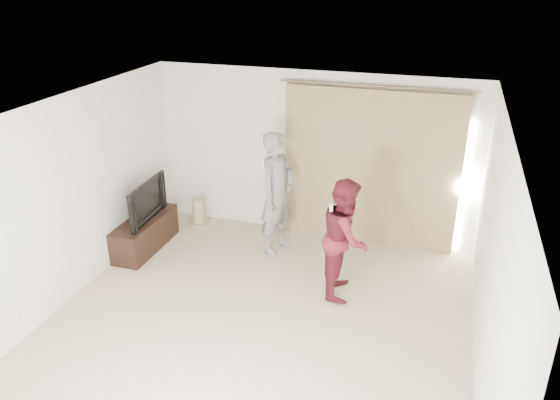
% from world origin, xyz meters
% --- Properties ---
extents(floor, '(5.50, 5.50, 0.00)m').
position_xyz_m(floor, '(0.00, 0.00, 0.00)').
color(floor, '#BBA68C').
rests_on(floor, ground).
extents(wall_back, '(5.00, 0.04, 2.60)m').
position_xyz_m(wall_back, '(0.00, 2.75, 1.30)').
color(wall_back, white).
rests_on(wall_back, ground).
extents(wall_left, '(0.04, 5.50, 2.60)m').
position_xyz_m(wall_left, '(-2.50, -0.00, 1.30)').
color(wall_left, white).
rests_on(wall_left, ground).
extents(ceiling, '(5.00, 5.50, 0.01)m').
position_xyz_m(ceiling, '(0.00, 0.00, 2.60)').
color(ceiling, white).
rests_on(ceiling, wall_back).
extents(curtain, '(2.80, 0.11, 2.46)m').
position_xyz_m(curtain, '(0.91, 2.68, 1.20)').
color(curtain, tan).
rests_on(curtain, ground).
extents(tv_console, '(0.44, 1.28, 0.49)m').
position_xyz_m(tv_console, '(-2.27, 1.43, 0.25)').
color(tv_console, black).
rests_on(tv_console, ground).
extents(tv, '(0.19, 1.05, 0.60)m').
position_xyz_m(tv, '(-2.27, 1.43, 0.80)').
color(tv, black).
rests_on(tv, tv_console).
extents(scratching_post, '(0.35, 0.35, 0.47)m').
position_xyz_m(scratching_post, '(-1.84, 2.40, 0.19)').
color(scratching_post, tan).
rests_on(scratching_post, ground).
extents(person_man, '(0.62, 0.77, 1.85)m').
position_xyz_m(person_man, '(-0.33, 2.00, 0.93)').
color(person_man, slate).
rests_on(person_man, ground).
extents(person_woman, '(0.68, 0.83, 1.60)m').
position_xyz_m(person_woman, '(0.85, 1.18, 0.80)').
color(person_woman, maroon).
rests_on(person_woman, ground).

